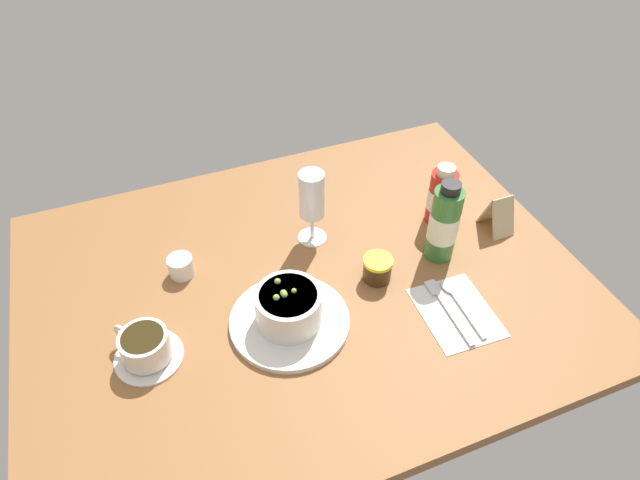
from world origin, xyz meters
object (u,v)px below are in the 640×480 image
object	(u,v)px
coffee_cup	(145,347)
sauce_bottle_red	(441,197)
menu_card	(499,213)
porridge_bowl	(289,311)
creamer_jug	(180,266)
jam_jar	(377,269)
sauce_bottle_green	(444,224)
cutlery_setting	(455,310)
wine_glass	(312,198)

from	to	relation	value
coffee_cup	sauce_bottle_red	world-z (taller)	sauce_bottle_red
coffee_cup	menu_card	size ratio (longest dim) A/B	1.38
porridge_bowl	menu_card	world-z (taller)	porridge_bowl
coffee_cup	menu_card	distance (cm)	76.79
sauce_bottle_red	menu_card	bearing A→B (deg)	-35.70
porridge_bowl	sauce_bottle_red	distance (cm)	43.58
porridge_bowl	creamer_jug	bearing A→B (deg)	128.98
jam_jar	sauce_bottle_red	xyz separation A→B (cm)	(20.49, 11.15, 3.86)
creamer_jug	sauce_bottle_green	world-z (taller)	sauce_bottle_green
cutlery_setting	creamer_jug	distance (cm)	54.70
wine_glass	porridge_bowl	bearing A→B (deg)	-121.25
jam_jar	menu_card	bearing A→B (deg)	7.02
sauce_bottle_green	menu_card	world-z (taller)	sauce_bottle_green
sauce_bottle_green	sauce_bottle_red	world-z (taller)	sauce_bottle_green
coffee_cup	sauce_bottle_red	distance (cm)	67.75
coffee_cup	menu_card	xyz separation A→B (cm)	(76.52, 6.24, 1.33)
coffee_cup	jam_jar	bearing A→B (deg)	3.07
creamer_jug	wine_glass	bearing A→B (deg)	0.68
creamer_jug	sauce_bottle_green	distance (cm)	53.45
porridge_bowl	menu_card	size ratio (longest dim) A/B	2.56
wine_glass	menu_card	size ratio (longest dim) A/B	1.95
porridge_bowl	jam_jar	bearing A→B (deg)	12.46
sauce_bottle_red	cutlery_setting	bearing A→B (deg)	-112.77
wine_glass	sauce_bottle_green	size ratio (longest dim) A/B	0.91
creamer_jug	cutlery_setting	bearing A→B (deg)	-31.75
coffee_cup	sauce_bottle_green	size ratio (longest dim) A/B	0.65
wine_glass	menu_card	bearing A→B (deg)	-17.37
sauce_bottle_green	menu_card	xyz separation A→B (cm)	(15.84, 2.44, -4.27)
cutlery_setting	sauce_bottle_red	world-z (taller)	sauce_bottle_red
menu_card	sauce_bottle_green	bearing A→B (deg)	-171.24
creamer_jug	wine_glass	xyz separation A→B (cm)	(28.44, 0.34, 8.74)
sauce_bottle_red	jam_jar	bearing A→B (deg)	-151.46
cutlery_setting	coffee_cup	size ratio (longest dim) A/B	1.42
coffee_cup	cutlery_setting	bearing A→B (deg)	-10.92
cutlery_setting	sauce_bottle_green	bearing A→B (deg)	72.33
porridge_bowl	cutlery_setting	xyz separation A→B (cm)	(30.35, -8.82, -3.33)
jam_jar	sauce_bottle_green	distance (cm)	16.10
sauce_bottle_green	sauce_bottle_red	bearing A→B (deg)	60.29
cutlery_setting	sauce_bottle_green	xyz separation A→B (cm)	(4.65, 14.61, 8.32)
cutlery_setting	coffee_cup	bearing A→B (deg)	169.08
porridge_bowl	cutlery_setting	world-z (taller)	porridge_bowl
porridge_bowl	creamer_jug	xyz separation A→B (cm)	(-16.14, 19.94, -1.39)
coffee_cup	jam_jar	size ratio (longest dim) A/B	2.04
cutlery_setting	sauce_bottle_green	size ratio (longest dim) A/B	0.92
sauce_bottle_green	menu_card	bearing A→B (deg)	8.76
cutlery_setting	creamer_jug	size ratio (longest dim) A/B	2.83
cutlery_setting	sauce_bottle_red	bearing A→B (deg)	67.23
cutlery_setting	jam_jar	xyz separation A→B (cm)	(-10.25, 13.26, 2.37)
wine_glass	sauce_bottle_red	size ratio (longest dim) A/B	1.19
cutlery_setting	menu_card	bearing A→B (deg)	39.76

